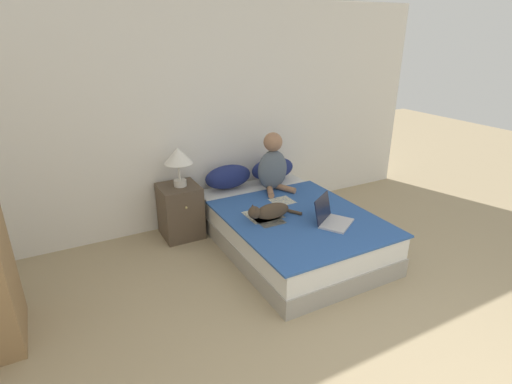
{
  "coord_description": "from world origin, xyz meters",
  "views": [
    {
      "loc": [
        -1.74,
        -0.64,
        2.2
      ],
      "look_at": [
        -0.09,
        2.44,
        0.79
      ],
      "focal_mm": 28.0,
      "sensor_mm": 36.0,
      "label": 1
    }
  ],
  "objects_px": {
    "laptop_open": "(332,218)",
    "table_lamp": "(178,158)",
    "cat_tabby": "(269,211)",
    "pillow_far": "(273,169)",
    "pillow_near": "(228,177)",
    "person_sitting": "(273,165)",
    "nightstand": "(180,211)",
    "bed": "(289,229)"
  },
  "relations": [
    {
      "from": "bed",
      "to": "table_lamp",
      "type": "relative_size",
      "value": 4.76
    },
    {
      "from": "laptop_open",
      "to": "nightstand",
      "type": "height_order",
      "value": "laptop_open"
    },
    {
      "from": "laptop_open",
      "to": "pillow_far",
      "type": "bearing_deg",
      "value": 52.68
    },
    {
      "from": "bed",
      "to": "laptop_open",
      "type": "distance_m",
      "value": 0.57
    },
    {
      "from": "pillow_near",
      "to": "nightstand",
      "type": "relative_size",
      "value": 0.95
    },
    {
      "from": "pillow_far",
      "to": "table_lamp",
      "type": "height_order",
      "value": "table_lamp"
    },
    {
      "from": "bed",
      "to": "laptop_open",
      "type": "bearing_deg",
      "value": -67.27
    },
    {
      "from": "bed",
      "to": "nightstand",
      "type": "distance_m",
      "value": 1.25
    },
    {
      "from": "bed",
      "to": "laptop_open",
      "type": "relative_size",
      "value": 4.55
    },
    {
      "from": "cat_tabby",
      "to": "laptop_open",
      "type": "height_order",
      "value": "laptop_open"
    },
    {
      "from": "cat_tabby",
      "to": "laptop_open",
      "type": "relative_size",
      "value": 1.27
    },
    {
      "from": "person_sitting",
      "to": "nightstand",
      "type": "bearing_deg",
      "value": 169.05
    },
    {
      "from": "pillow_far",
      "to": "laptop_open",
      "type": "xyz_separation_m",
      "value": [
        -0.12,
        -1.35,
        -0.09
      ]
    },
    {
      "from": "pillow_near",
      "to": "nightstand",
      "type": "distance_m",
      "value": 0.7
    },
    {
      "from": "person_sitting",
      "to": "cat_tabby",
      "type": "distance_m",
      "value": 0.84
    },
    {
      "from": "laptop_open",
      "to": "nightstand",
      "type": "bearing_deg",
      "value": 99.57
    },
    {
      "from": "table_lamp",
      "to": "pillow_near",
      "type": "bearing_deg",
      "value": 7.96
    },
    {
      "from": "pillow_far",
      "to": "cat_tabby",
      "type": "relative_size",
      "value": 1.0
    },
    {
      "from": "laptop_open",
      "to": "table_lamp",
      "type": "bearing_deg",
      "value": 99.28
    },
    {
      "from": "pillow_far",
      "to": "table_lamp",
      "type": "bearing_deg",
      "value": -175.99
    },
    {
      "from": "cat_tabby",
      "to": "pillow_far",
      "type": "bearing_deg",
      "value": -121.97
    },
    {
      "from": "laptop_open",
      "to": "table_lamp",
      "type": "distance_m",
      "value": 1.74
    },
    {
      "from": "table_lamp",
      "to": "pillow_far",
      "type": "bearing_deg",
      "value": 4.01
    },
    {
      "from": "pillow_far",
      "to": "cat_tabby",
      "type": "xyz_separation_m",
      "value": [
        -0.61,
        -0.97,
        -0.06
      ]
    },
    {
      "from": "bed",
      "to": "person_sitting",
      "type": "relative_size",
      "value": 3.01
    },
    {
      "from": "cat_tabby",
      "to": "table_lamp",
      "type": "bearing_deg",
      "value": -54.62
    },
    {
      "from": "nightstand",
      "to": "person_sitting",
      "type": "bearing_deg",
      "value": -10.95
    },
    {
      "from": "cat_tabby",
      "to": "nightstand",
      "type": "relative_size",
      "value": 0.95
    },
    {
      "from": "cat_tabby",
      "to": "nightstand",
      "type": "height_order",
      "value": "cat_tabby"
    },
    {
      "from": "person_sitting",
      "to": "table_lamp",
      "type": "bearing_deg",
      "value": 169.39
    },
    {
      "from": "pillow_near",
      "to": "person_sitting",
      "type": "xyz_separation_m",
      "value": [
        0.45,
        -0.29,
        0.16
      ]
    },
    {
      "from": "laptop_open",
      "to": "pillow_near",
      "type": "bearing_deg",
      "value": 78.04
    },
    {
      "from": "person_sitting",
      "to": "table_lamp",
      "type": "xyz_separation_m",
      "value": [
        -1.07,
        0.2,
        0.19
      ]
    },
    {
      "from": "cat_tabby",
      "to": "person_sitting",
      "type": "bearing_deg",
      "value": -122.56
    },
    {
      "from": "person_sitting",
      "to": "cat_tabby",
      "type": "relative_size",
      "value": 1.19
    },
    {
      "from": "table_lamp",
      "to": "laptop_open",
      "type": "bearing_deg",
      "value": -48.4
    },
    {
      "from": "pillow_near",
      "to": "person_sitting",
      "type": "height_order",
      "value": "person_sitting"
    },
    {
      "from": "pillow_far",
      "to": "person_sitting",
      "type": "distance_m",
      "value": 0.37
    },
    {
      "from": "pillow_near",
      "to": "pillow_far",
      "type": "relative_size",
      "value": 1.0
    },
    {
      "from": "pillow_near",
      "to": "pillow_far",
      "type": "distance_m",
      "value": 0.62
    },
    {
      "from": "pillow_near",
      "to": "table_lamp",
      "type": "xyz_separation_m",
      "value": [
        -0.62,
        -0.09,
        0.35
      ]
    },
    {
      "from": "nightstand",
      "to": "laptop_open",
      "type": "bearing_deg",
      "value": -48.11
    }
  ]
}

